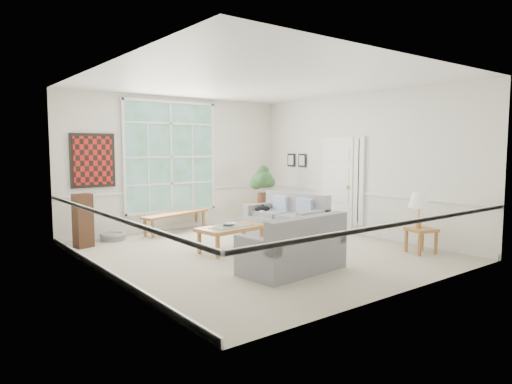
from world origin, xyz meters
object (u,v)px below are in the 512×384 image
at_px(loveseat_front, 292,243).
at_px(coffee_table, 231,239).
at_px(loveseat_right, 286,216).
at_px(end_table, 260,214).
at_px(side_table, 421,241).

xyz_separation_m(loveseat_front, coffee_table, (0.04, 1.66, -0.21)).
bearing_deg(coffee_table, loveseat_front, -97.81).
distance_m(loveseat_right, coffee_table, 1.67).
relative_size(loveseat_right, end_table, 3.02).
bearing_deg(loveseat_front, coffee_table, 83.46).
distance_m(loveseat_front, end_table, 4.13).
distance_m(loveseat_right, loveseat_front, 2.61).
xyz_separation_m(loveseat_right, coffee_table, (-1.61, -0.36, -0.23)).
height_order(end_table, side_table, end_table).
relative_size(coffee_table, end_table, 2.17).
bearing_deg(side_table, loveseat_right, 110.58).
bearing_deg(side_table, end_table, 96.51).
bearing_deg(end_table, coffee_table, -138.44).
distance_m(loveseat_right, side_table, 2.72).
relative_size(loveseat_front, end_table, 2.87).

